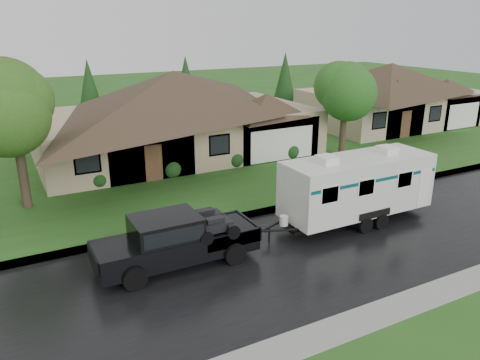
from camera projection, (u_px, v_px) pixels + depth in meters
name	position (u px, v px, depth m)	size (l,w,h in m)	color
ground	(250.00, 239.00, 19.85)	(140.00, 140.00, 0.00)	#27571B
road	(275.00, 259.00, 18.17)	(140.00, 8.00, 0.01)	black
curb	(227.00, 219.00, 21.71)	(140.00, 0.50, 0.15)	gray
lawn	(145.00, 154.00, 32.38)	(140.00, 26.00, 0.15)	#27571B
house_main	(180.00, 103.00, 31.30)	(19.44, 10.80, 6.90)	tan
house_neighbor	(393.00, 88.00, 40.68)	(15.12, 9.72, 6.45)	tan
tree_left_green	(13.00, 109.00, 21.44)	(4.19, 4.19, 6.93)	#382B1E
tree_right_green	(346.00, 91.00, 30.44)	(3.79, 3.79, 6.27)	#382B1E
shrub_row	(204.00, 163.00, 28.31)	(13.60, 1.00, 1.00)	#143814
pickup_truck	(174.00, 239.00, 17.44)	(6.09, 2.32, 2.03)	black
travel_trailer	(357.00, 185.00, 21.13)	(7.52, 2.64, 3.37)	silver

